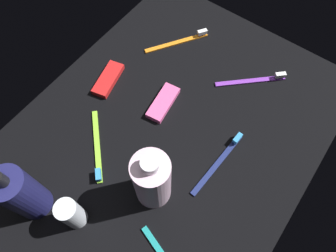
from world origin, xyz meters
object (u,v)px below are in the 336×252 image
Objects in this scene: snack_bar_red at (108,79)px; snack_bar_pink at (163,103)px; toothbrush_lime at (97,149)px; deodorant_stick at (72,214)px; toothbrush_orange at (180,41)px; toothbrush_navy at (220,160)px; lotion_bottle at (22,194)px; bodywash_bottle at (152,180)px; toothbrush_purple at (255,80)px.

snack_bar_pink is at bearing 86.09° from snack_bar_red.
deodorant_stick is at bearing 26.82° from toothbrush_lime.
toothbrush_orange and toothbrush_navy have the same top height.
lotion_bottle and bodywash_bottle have the same top height.
toothbrush_navy and toothbrush_purple have the same top height.
toothbrush_purple reaches higher than snack_bar_red.
toothbrush_navy is 1.73× the size of snack_bar_red.
toothbrush_lime is (0.04, -16.08, -7.43)cm from bodywash_bottle.
snack_bar_pink is at bearing -37.10° from toothbrush_purple.
toothbrush_lime is at bearing 172.62° from lotion_bottle.
lotion_bottle is 24.63cm from bodywash_bottle.
lotion_bottle reaches higher than toothbrush_lime.
bodywash_bottle reaches higher than snack_bar_pink.
bodywash_bottle is 22.95cm from snack_bar_pink.
lotion_bottle reaches higher than snack_bar_pink.
bodywash_bottle is at bearing 23.28° from snack_bar_pink.
toothbrush_purple is (-37.87, 3.24, -7.43)cm from bodywash_bottle.
snack_bar_pink is at bearing -148.52° from bodywash_bottle.
lotion_bottle is 18.12cm from toothbrush_lime.
lotion_bottle is 1.30× the size of toothbrush_lime.
deodorant_stick reaches higher than toothbrush_purple.
bodywash_bottle reaches higher than snack_bar_red.
toothbrush_orange is 1.51× the size of snack_bar_pink.
bodywash_bottle is 16.86cm from deodorant_stick.
bodywash_bottle is 1.90× the size of deodorant_stick.
snack_bar_pink is (19.31, -14.61, 0.14)cm from toothbrush_purple.
deodorant_stick is 0.90× the size of snack_bar_pink.
toothbrush_orange is at bearing -88.30° from toothbrush_purple.
toothbrush_purple is at bearing 91.70° from toothbrush_orange.
deodorant_stick reaches higher than snack_bar_red.
deodorant_stick is 53.24cm from toothbrush_purple.
toothbrush_orange reaches higher than snack_bar_pink.
bodywash_bottle is at bearing 27.60° from toothbrush_orange.
toothbrush_lime is 42.55cm from toothbrush_purple.
deodorant_stick is 33.00cm from toothbrush_navy.
toothbrush_orange is 20.31cm from snack_bar_pink.
toothbrush_navy is 19.55cm from snack_bar_pink.
toothbrush_orange is 0.87× the size of toothbrush_navy.
toothbrush_orange is 22.55cm from snack_bar_red.
bodywash_bottle reaches higher than toothbrush_orange.
snack_bar_pink is at bearing -176.08° from deodorant_stick.
toothbrush_orange is at bearing -152.40° from bodywash_bottle.
toothbrush_lime is at bearing -22.46° from snack_bar_pink.
toothbrush_navy is at bearing 139.97° from lotion_bottle.
toothbrush_purple is 37.19cm from snack_bar_red.
snack_bar_red is (-1.54, -34.45, 0.14)cm from toothbrush_navy.
toothbrush_purple is at bearing 112.43° from snack_bar_red.
toothbrush_orange and toothbrush_purple have the same top height.
toothbrush_purple is at bearing 175.10° from bodywash_bottle.
toothbrush_purple reaches higher than snack_bar_pink.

